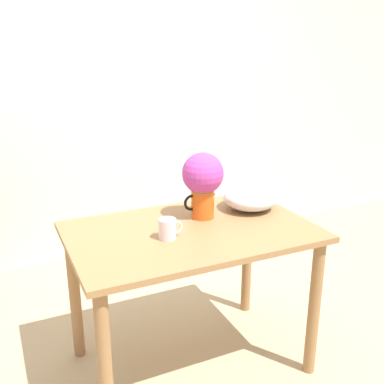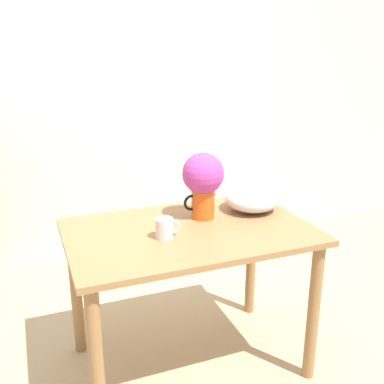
{
  "view_description": "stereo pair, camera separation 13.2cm",
  "coord_description": "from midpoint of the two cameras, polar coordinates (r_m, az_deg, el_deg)",
  "views": [
    {
      "loc": [
        -0.76,
        -1.72,
        1.63
      ],
      "look_at": [
        0.15,
        0.24,
        0.92
      ],
      "focal_mm": 42.0,
      "sensor_mm": 36.0,
      "label": 1
    },
    {
      "loc": [
        -0.63,
        -1.77,
        1.63
      ],
      "look_at": [
        0.15,
        0.24,
        0.92
      ],
      "focal_mm": 42.0,
      "sensor_mm": 36.0,
      "label": 2
    }
  ],
  "objects": [
    {
      "name": "wall_back",
      "position": [
        3.52,
        -10.05,
        12.45
      ],
      "size": [
        8.0,
        0.05,
        2.6
      ],
      "color": "silver",
      "rests_on": "ground_plane"
    },
    {
      "name": "ground_plane",
      "position": [
        2.49,
        0.36,
        -22.85
      ],
      "size": [
        12.0,
        12.0,
        0.0
      ],
      "primitive_type": "plane",
      "color": "tan"
    },
    {
      "name": "flower_vase",
      "position": [
        2.28,
        3.07,
        1.54
      ],
      "size": [
        0.21,
        0.21,
        0.34
      ],
      "color": "#E05619",
      "rests_on": "table"
    },
    {
      "name": "coffee_mug",
      "position": [
        2.08,
        -1.65,
        -4.64
      ],
      "size": [
        0.12,
        0.08,
        0.1
      ],
      "color": "silver",
      "rests_on": "table"
    },
    {
      "name": "table",
      "position": [
        2.25,
        1.37,
        -7.68
      ],
      "size": [
        1.19,
        0.76,
        0.78
      ],
      "color": "olive",
      "rests_on": "ground_plane"
    },
    {
      "name": "white_bowl",
      "position": [
        2.46,
        9.17,
        -0.86
      ],
      "size": [
        0.29,
        0.29,
        0.13
      ],
      "color": "silver",
      "rests_on": "table"
    }
  ]
}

